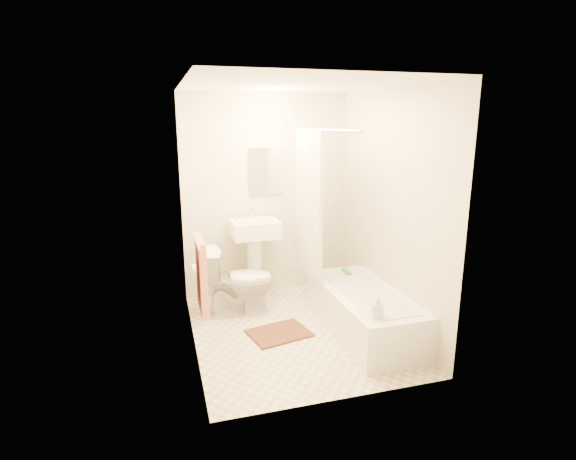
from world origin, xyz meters
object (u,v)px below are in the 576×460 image
object	(u,v)px
bathtub	(364,311)
soap_bottle	(377,307)
toilet	(239,281)
bath_mat	(279,333)
sink	(255,257)

from	to	relation	value
bathtub	soap_bottle	size ratio (longest dim) A/B	7.78
toilet	bath_mat	bearing A→B (deg)	-149.07
toilet	sink	xyz separation A→B (m)	(0.26, 0.35, 0.15)
bath_mat	soap_bottle	world-z (taller)	soap_bottle
toilet	bath_mat	xyz separation A→B (m)	(0.29, -0.62, -0.36)
sink	soap_bottle	xyz separation A→B (m)	(0.70, -1.75, 0.00)
soap_bottle	bathtub	bearing A→B (deg)	74.01
toilet	bathtub	world-z (taller)	toilet
sink	bath_mat	world-z (taller)	sink
sink	bath_mat	size ratio (longest dim) A/B	1.81
toilet	soap_bottle	distance (m)	1.70
toilet	bath_mat	distance (m)	0.77
sink	bath_mat	distance (m)	1.10
sink	bathtub	size ratio (longest dim) A/B	0.69
sink	bath_mat	xyz separation A→B (m)	(0.03, -0.97, -0.52)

